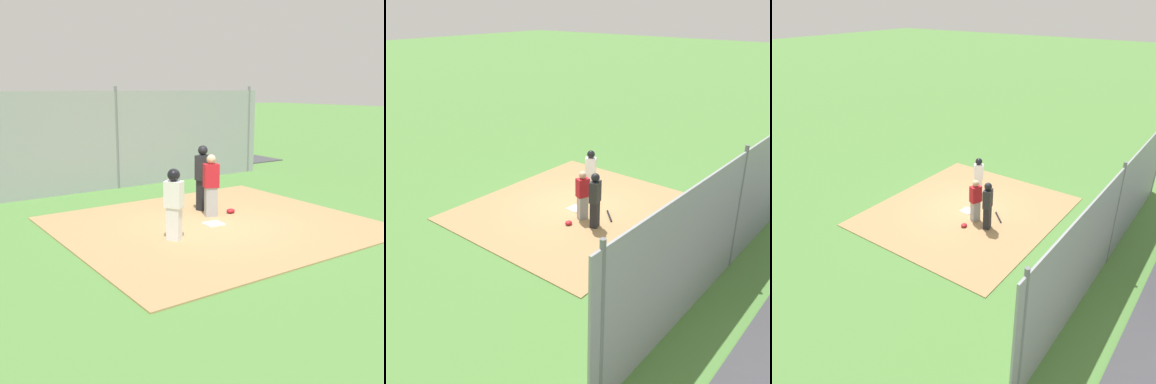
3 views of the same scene
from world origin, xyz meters
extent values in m
plane|color=#51843D|center=(0.00, 0.00, 0.00)|extent=(140.00, 140.00, 0.00)
cube|color=#A88456|center=(0.00, 0.00, 0.01)|extent=(7.20, 6.40, 0.03)
cube|color=white|center=(0.00, 0.00, 0.04)|extent=(0.48, 0.48, 0.02)
cube|color=#9E9EA3|center=(-0.38, -0.63, 0.41)|extent=(0.36, 0.31, 0.77)
cube|color=#B21923|center=(-0.38, -0.63, 1.10)|extent=(0.45, 0.38, 0.61)
sphere|color=tan|center=(-0.38, -0.63, 1.53)|extent=(0.24, 0.24, 0.24)
cube|color=black|center=(-0.58, -1.28, 0.45)|extent=(0.35, 0.29, 0.84)
cube|color=#232328|center=(-0.58, -1.28, 1.21)|extent=(0.43, 0.35, 0.67)
sphere|color=black|center=(-0.58, -1.28, 1.67)|extent=(0.26, 0.26, 0.26)
cube|color=silver|center=(1.45, 0.47, 0.40)|extent=(0.35, 0.37, 0.73)
cube|color=white|center=(1.45, 0.47, 1.05)|extent=(0.42, 0.46, 0.58)
sphere|color=tan|center=(1.45, 0.47, 1.46)|extent=(0.23, 0.23, 0.23)
sphere|color=black|center=(1.45, 0.47, 1.48)|extent=(0.28, 0.28, 0.28)
cylinder|color=black|center=(0.25, -1.24, 0.06)|extent=(0.57, 0.59, 0.06)
ellipsoid|color=#B21923|center=(-1.00, -0.57, 0.09)|extent=(0.24, 0.20, 0.12)
cube|color=#93999E|center=(0.00, -5.32, 1.60)|extent=(12.00, 0.05, 3.20)
cylinder|color=slate|center=(-5.70, -5.32, 1.68)|extent=(0.10, 0.10, 3.35)
cylinder|color=slate|center=(0.00, -5.32, 1.68)|extent=(0.10, 0.10, 3.35)
cube|color=#424247|center=(0.00, -9.20, 0.02)|extent=(18.00, 5.20, 0.04)
cube|color=silver|center=(-2.71, -9.27, 0.44)|extent=(4.22, 1.75, 0.64)
cube|color=silver|center=(-2.56, -9.27, 1.04)|extent=(2.33, 1.59, 0.56)
cylinder|color=black|center=(-4.09, -10.11, 0.34)|extent=(0.60, 0.19, 0.60)
cylinder|color=black|center=(-4.07, -8.41, 0.34)|extent=(0.60, 0.19, 0.60)
cylinder|color=black|center=(-1.36, -10.14, 0.34)|extent=(0.60, 0.19, 0.60)
cylinder|color=black|center=(-1.34, -8.44, 0.34)|extent=(0.60, 0.19, 0.60)
cube|color=black|center=(0.56, -8.70, 0.44)|extent=(4.40, 2.30, 0.64)
cube|color=black|center=(0.41, -8.68, 1.04)|extent=(2.52, 1.89, 0.56)
cylinder|color=black|center=(2.04, -8.06, 0.34)|extent=(0.62, 0.27, 0.60)
cylinder|color=black|center=(1.78, -9.74, 0.34)|extent=(0.62, 0.27, 0.60)
cylinder|color=black|center=(-0.66, -7.66, 0.34)|extent=(0.62, 0.27, 0.60)
cylinder|color=black|center=(-0.92, -9.34, 0.34)|extent=(0.62, 0.27, 0.60)
cube|color=#28428C|center=(2.71, -8.81, 0.44)|extent=(4.43, 2.39, 0.64)
cube|color=navy|center=(2.56, -8.78, 1.04)|extent=(2.54, 1.94, 0.56)
cylinder|color=black|center=(1.51, -7.74, 0.34)|extent=(0.62, 0.28, 0.60)
cylinder|color=black|center=(1.22, -9.41, 0.34)|extent=(0.62, 0.28, 0.60)
camera|label=1|loc=(6.75, 8.89, 3.31)|focal=44.15mm
camera|label=2|loc=(-10.08, -8.48, 6.46)|focal=40.61mm
camera|label=3|loc=(-10.48, -7.50, 7.38)|focal=36.08mm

